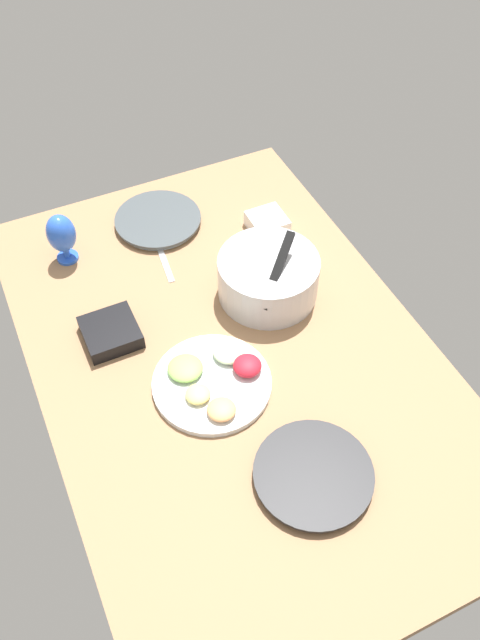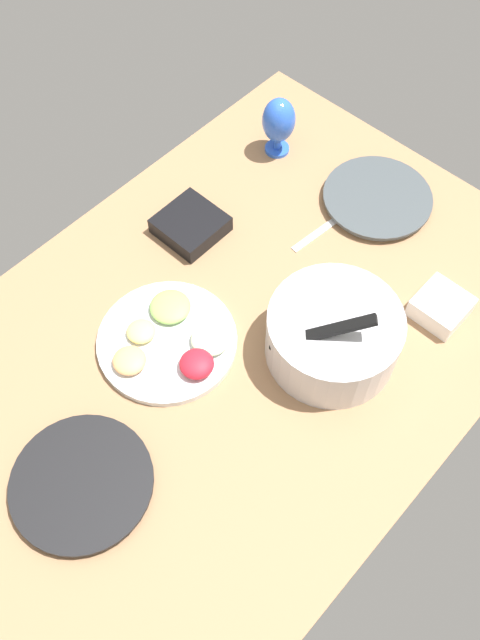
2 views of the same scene
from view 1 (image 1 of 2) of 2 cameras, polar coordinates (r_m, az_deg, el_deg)
ground_plane at (r=179.59cm, az=-0.59°, el=-3.34°), size 160.00×104.00×4.00cm
dinner_plate_left at (r=214.85cm, az=-7.27°, el=8.62°), size 27.91×27.91×2.42cm
dinner_plate_right at (r=158.44cm, az=6.43°, el=-13.32°), size 28.64×28.64×2.52cm
mixing_bowl at (r=187.37cm, az=2.48°, el=3.88°), size 29.08×29.08×20.14cm
fruit_platter at (r=171.02cm, az=-2.31°, el=-5.26°), size 31.40×31.40×5.35cm
hurricane_glass_blue at (r=202.52cm, az=-15.37°, el=7.22°), size 8.71×8.71×16.85cm
square_bowl_black at (r=182.97cm, az=-11.26°, el=-1.02°), size 14.82×14.82×4.55cm
square_bowl_white at (r=210.21cm, az=2.40°, el=8.53°), size 11.31×11.31×5.24cm
fork_by_left_plate at (r=202.29cm, az=-6.63°, el=5.12°), size 18.09×3.78×0.60cm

